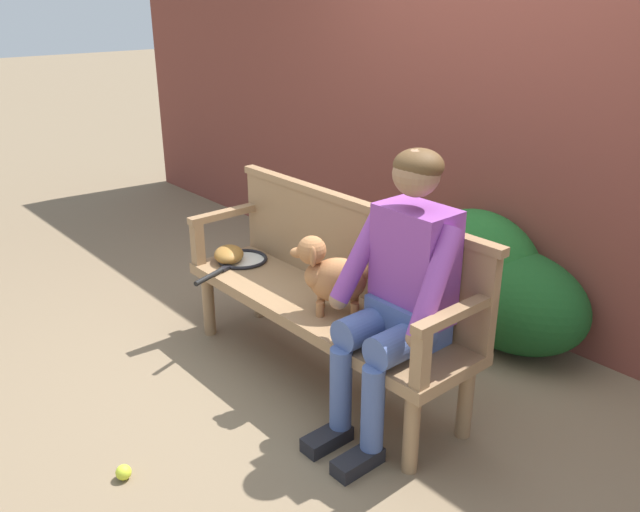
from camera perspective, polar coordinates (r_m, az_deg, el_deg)
The scene contains 13 objects.
ground_plane at distance 3.53m, azimuth 0.00°, elevation -10.54°, with size 40.00×40.00×0.00m, color #7A664C.
brick_garden_fence at distance 4.09m, azimuth 15.42°, elevation 11.76°, with size 8.00×0.30×2.45m, color brown.
hedge_bush_mid_right at distance 3.85m, azimuth 16.34°, elevation -3.65°, with size 0.91×0.59×0.59m, color #194C1E.
hedge_bush_far_right at distance 3.96m, azimuth 13.45°, elevation -1.33°, with size 0.83×0.56×0.75m, color #1E5B23.
garden_bench at distance 3.34m, azimuth 0.00°, elevation -4.92°, with size 1.75×0.48×0.45m.
bench_backrest at distance 3.34m, azimuth 2.75°, elevation 0.96°, with size 1.79×0.06×0.50m.
bench_armrest_left_end at distance 3.82m, azimuth -9.22°, elevation 2.57°, with size 0.06×0.48×0.28m.
bench_armrest_right_end at distance 2.65m, azimuth 10.52°, elevation -6.62°, with size 0.06×0.48×0.28m.
person_seated at distance 2.84m, azimuth 7.06°, elevation -2.76°, with size 0.56×0.64×1.32m.
dog_on_bench at distance 3.13m, azimuth 0.96°, elevation -1.66°, with size 0.34×0.35×0.39m.
tennis_racket at distance 3.81m, azimuth -7.01°, elevation -0.41°, with size 0.37×0.58×0.03m.
baseball_glove at distance 3.82m, azimuth -7.96°, elevation 0.15°, with size 0.22×0.17×0.09m, color #9E6B2D.
tennis_ball at distance 3.00m, azimuth -16.76°, elevation -17.61°, with size 0.07×0.07×0.07m, color #CCDB33.
Camera 1 is at (2.25, -1.94, 1.91)m, focal length 36.70 mm.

